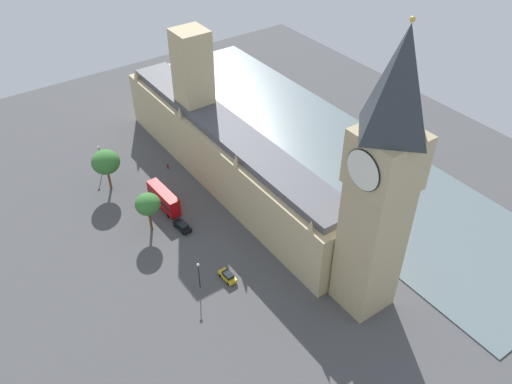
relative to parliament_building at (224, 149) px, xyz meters
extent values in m
plane|color=#4C4C4F|center=(1.99, 1.58, -8.52)|extent=(148.89, 148.89, 0.00)
cube|color=slate|center=(-27.62, 1.58, -8.40)|extent=(34.98, 134.00, 0.25)
cube|color=tan|center=(-0.01, 1.58, -1.60)|extent=(11.74, 78.89, 13.85)
cube|color=tan|center=(-0.01, -12.62, 7.90)|extent=(7.29, 7.29, 32.84)
cube|color=#4C4C54|center=(-0.01, 1.58, 6.12)|extent=(8.92, 75.73, 1.60)
cone|color=tan|center=(5.46, -33.92, 6.84)|extent=(1.20, 1.20, 3.04)
cone|color=tan|center=(5.46, -10.25, 6.81)|extent=(1.20, 1.20, 2.97)
cone|color=tan|center=(5.46, 13.42, 6.80)|extent=(1.20, 1.20, 2.94)
cone|color=tan|center=(5.46, 37.08, 6.46)|extent=(1.20, 1.20, 2.28)
cube|color=tan|center=(-0.66, 45.60, 4.79)|extent=(8.43, 8.43, 26.62)
cube|color=tan|center=(-0.66, 45.60, 22.77)|extent=(9.27, 9.27, 9.35)
cylinder|color=silver|center=(4.13, 45.60, 22.77)|extent=(0.25, 6.41, 6.41)
torus|color=black|center=(4.13, 45.60, 22.77)|extent=(0.24, 6.65, 6.65)
cylinder|color=silver|center=(-0.66, 40.81, 22.77)|extent=(6.41, 0.25, 6.41)
torus|color=black|center=(-0.66, 40.81, 22.77)|extent=(6.65, 0.24, 6.65)
pyramid|color=#2D3338|center=(-0.66, 45.60, 35.50)|extent=(9.27, 9.27, 16.09)
sphere|color=gold|center=(-0.66, 45.60, 43.94)|extent=(0.80, 0.80, 0.80)
cube|color=#B20C0F|center=(16.89, 1.11, -5.87)|extent=(2.98, 10.60, 4.20)
cube|color=black|center=(16.89, 1.11, -5.79)|extent=(3.02, 10.21, 0.70)
cylinder|color=black|center=(15.58, 4.73, -7.97)|extent=(0.40, 1.11, 1.10)
cylinder|color=black|center=(17.87, 4.84, -7.97)|extent=(0.40, 1.11, 1.10)
cylinder|color=black|center=(15.92, -2.61, -7.97)|extent=(0.40, 1.11, 1.10)
cylinder|color=black|center=(18.21, -2.51, -7.97)|extent=(0.40, 1.11, 1.10)
cube|color=black|center=(17.20, 9.81, -7.81)|extent=(2.32, 4.80, 0.75)
cube|color=black|center=(17.17, 10.04, -7.11)|extent=(1.83, 2.74, 0.65)
cylinder|color=black|center=(18.20, 8.42, -8.18)|extent=(0.31, 0.70, 0.68)
cylinder|color=black|center=(16.48, 8.25, -8.18)|extent=(0.31, 0.70, 0.68)
cylinder|color=black|center=(17.91, 11.37, -8.18)|extent=(0.31, 0.70, 0.68)
cylinder|color=black|center=(16.19, 11.21, -8.18)|extent=(0.31, 0.70, 0.68)
cube|color=gold|center=(17.00, 27.40, -7.81)|extent=(1.87, 4.16, 0.75)
cube|color=black|center=(16.99, 27.61, -7.11)|extent=(1.52, 2.35, 0.65)
cylinder|color=black|center=(17.82, 26.12, -8.18)|extent=(0.28, 0.69, 0.68)
cylinder|color=black|center=(16.27, 26.06, -8.18)|extent=(0.28, 0.69, 0.68)
cylinder|color=black|center=(17.72, 28.74, -8.18)|extent=(0.28, 0.69, 0.68)
cylinder|color=black|center=(16.17, 28.68, -8.18)|extent=(0.28, 0.69, 0.68)
cylinder|color=maroon|center=(9.32, -11.92, -7.89)|extent=(0.58, 0.58, 1.26)
sphere|color=#8C6647|center=(9.32, -11.92, -7.14)|extent=(0.24, 0.24, 0.24)
cube|color=maroon|center=(9.46, -12.15, -7.83)|extent=(0.30, 0.24, 0.23)
cylinder|color=brown|center=(22.59, 6.09, -6.02)|extent=(0.56, 0.56, 5.00)
ellipsoid|color=#387533|center=(22.59, 6.09, -1.54)|extent=(5.29, 5.29, 4.50)
cylinder|color=brown|center=(24.04, -12.31, -5.94)|extent=(0.56, 0.56, 5.17)
ellipsoid|color=#387533|center=(24.04, -12.31, -0.94)|extent=(6.43, 6.43, 5.47)
cylinder|color=black|center=(22.39, 26.17, -5.62)|extent=(0.18, 0.18, 5.80)
sphere|color=#F2EAC6|center=(22.39, 26.17, -2.44)|extent=(0.56, 0.56, 0.56)
cylinder|color=black|center=(22.54, -20.86, -5.45)|extent=(0.18, 0.18, 6.15)
sphere|color=#F2EAC6|center=(22.54, -20.86, -2.09)|extent=(0.56, 0.56, 0.56)
camera|label=1|loc=(52.32, 87.24, 67.53)|focal=36.97mm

